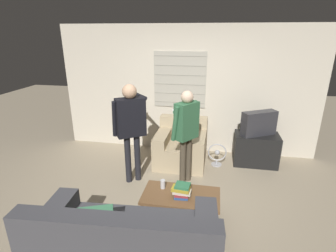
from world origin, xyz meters
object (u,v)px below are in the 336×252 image
couch_blue (125,245)px  floor_fan (217,155)px  spare_remote (182,191)px  person_right_standing (186,127)px  book_stack (182,191)px  person_left_standing (131,121)px  armchair_beige (181,146)px  coffee_table (181,197)px  tv (259,123)px  soda_can (163,184)px

couch_blue → floor_fan: 2.70m
spare_remote → floor_fan: floor_fan is taller
couch_blue → person_right_standing: (0.39, 1.87, 0.66)m
person_right_standing → book_stack: size_ratio=6.19×
floor_fan → couch_blue: bearing=-109.9°
person_left_standing → book_stack: (0.94, -0.89, -0.59)m
armchair_beige → person_right_standing: bearing=103.7°
person_right_standing → spare_remote: bearing=-139.5°
person_right_standing → floor_fan: 1.15m
armchair_beige → floor_fan: armchair_beige is taller
coffee_table → book_stack: size_ratio=4.00×
person_left_standing → book_stack: size_ratio=6.56×
spare_remote → armchair_beige: bearing=60.2°
armchair_beige → person_right_standing: 0.96m
person_right_standing → floor_fan: (0.53, 0.68, -0.76)m
floor_fan → tv: bearing=15.8°
couch_blue → soda_can: bearing=74.8°
armchair_beige → book_stack: armchair_beige is taller
person_right_standing → coffee_table: bearing=-139.9°
person_right_standing → floor_fan: size_ratio=3.57×
book_stack → soda_can: 0.32m
couch_blue → person_left_standing: bearing=101.0°
coffee_table → spare_remote: (0.00, 0.07, 0.05)m
couch_blue → soda_can: couch_blue is taller
soda_can → person_left_standing: bearing=132.2°
person_right_standing → tv: bearing=-18.5°
coffee_table → person_left_standing: size_ratio=0.61×
spare_remote → tv: bearing=18.7°
book_stack → couch_blue: bearing=-119.1°
spare_remote → book_stack: bearing=-121.8°
person_left_standing → soda_can: (0.67, -0.73, -0.61)m
person_left_standing → book_stack: 1.43m
armchair_beige → person_left_standing: (-0.70, -0.82, 0.74)m
spare_remote → floor_fan: size_ratio=0.29×
floor_fan → person_left_standing: bearing=-149.9°
floor_fan → person_right_standing: bearing=-127.9°
person_left_standing → floor_fan: (1.39, 0.81, -0.84)m
coffee_table → tv: size_ratio=1.51×
coffee_table → tv: tv is taller
couch_blue → coffee_table: 1.01m
spare_remote → couch_blue: bearing=-153.4°
tv → person_left_standing: size_ratio=0.40×
coffee_table → soda_can: bearing=158.1°
coffee_table → spare_remote: 0.08m
book_stack → person_right_standing: bearing=94.5°
armchair_beige → soda_can: size_ratio=7.43×
armchair_beige → person_left_standing: 1.31m
couch_blue → soda_can: 1.03m
couch_blue → book_stack: 0.98m
soda_can → spare_remote: bearing=-8.5°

